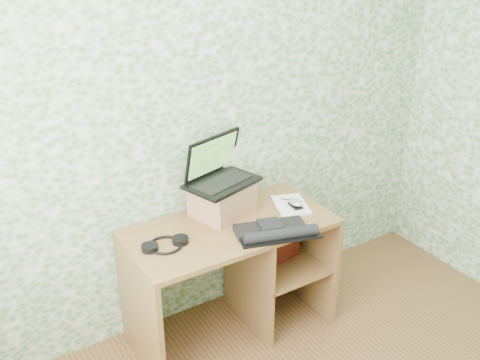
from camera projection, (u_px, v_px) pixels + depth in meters
wall_back at (202, 119)px, 3.07m from camera, size 3.50×0.00×3.50m
desk at (239, 258)px, 3.24m from camera, size 1.20×0.60×0.75m
riser at (222, 199)px, 3.15m from camera, size 0.39×0.35×0.19m
laptop at (218, 172)px, 3.12m from camera, size 0.47×0.40×0.27m
keyboard at (275, 231)px, 2.96m from camera, size 0.46×0.35×0.06m
headphones at (165, 244)px, 2.86m from camera, size 0.26×0.20×0.03m
notepad at (291, 205)px, 3.27m from camera, size 0.27×0.32×0.01m
mouse at (295, 204)px, 3.24m from camera, size 0.08×0.11×0.04m
pen at (291, 200)px, 3.31m from camera, size 0.08×0.10×0.01m
red_box at (284, 240)px, 3.35m from camera, size 0.23×0.11×0.27m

